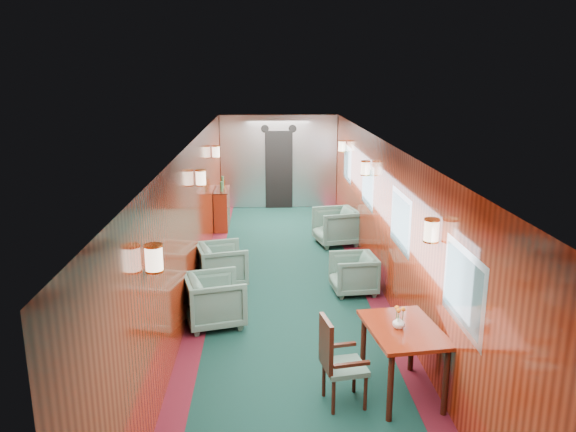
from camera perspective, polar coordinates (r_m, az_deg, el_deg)
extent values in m
plane|color=#0C2E27|center=(9.09, 0.14, -7.83)|extent=(12.00, 12.00, 0.00)
cube|color=beige|center=(8.48, 0.15, 7.02)|extent=(3.00, 12.00, 0.10)
cube|color=beige|center=(8.48, 0.15, 7.09)|extent=(1.20, 12.00, 0.06)
cube|color=maroon|center=(14.58, -0.95, 5.60)|extent=(3.00, 0.10, 2.40)
cube|color=maroon|center=(8.77, -9.70, -0.61)|extent=(0.10, 12.00, 2.40)
cube|color=maroon|center=(8.90, 9.84, -0.39)|extent=(0.10, 12.00, 2.40)
cube|color=#430D18|center=(9.13, -8.43, -7.87)|extent=(0.30, 12.00, 0.01)
cube|color=#430D18|center=(9.25, 8.60, -7.59)|extent=(0.30, 12.00, 0.01)
cube|color=silver|center=(14.50, -0.94, 5.55)|extent=(2.98, 0.12, 2.38)
cube|color=black|center=(14.46, -0.93, 4.72)|extent=(0.70, 0.06, 2.00)
cylinder|color=black|center=(14.32, -2.36, 8.85)|extent=(0.20, 0.04, 0.20)
cylinder|color=black|center=(14.34, 0.47, 8.87)|extent=(0.20, 0.04, 0.20)
cube|color=#B0B3B7|center=(5.62, 17.36, -7.08)|extent=(0.02, 1.10, 0.80)
cube|color=slate|center=(5.62, 17.28, -7.08)|extent=(0.01, 0.96, 0.66)
cube|color=#B0B3B7|center=(7.89, 11.35, -0.49)|extent=(0.02, 1.10, 0.80)
cube|color=slate|center=(7.89, 11.30, -0.49)|extent=(0.01, 0.96, 0.66)
cube|color=#B0B3B7|center=(10.28, 8.10, 3.11)|extent=(0.02, 1.10, 0.80)
cube|color=slate|center=(10.27, 8.05, 3.11)|extent=(0.01, 0.96, 0.66)
cube|color=#B0B3B7|center=(12.70, 6.06, 5.34)|extent=(0.02, 1.10, 0.80)
cube|color=slate|center=(12.70, 6.03, 5.34)|extent=(0.01, 0.96, 0.66)
cylinder|color=beige|center=(5.27, -13.47, -4.19)|extent=(0.16, 0.16, 0.24)
cylinder|color=gold|center=(5.31, -13.39, -5.41)|extent=(0.17, 0.17, 0.02)
cylinder|color=beige|center=(6.20, 14.37, -1.43)|extent=(0.16, 0.16, 0.24)
cylinder|color=gold|center=(6.23, 14.30, -2.49)|extent=(0.17, 0.17, 0.02)
cylinder|color=beige|center=(9.11, -8.85, 3.87)|extent=(0.16, 0.16, 0.24)
cylinder|color=gold|center=(9.13, -8.82, 3.13)|extent=(0.17, 0.17, 0.02)
cylinder|color=beige|center=(10.00, 7.86, 4.84)|extent=(0.16, 0.16, 0.24)
cylinder|color=gold|center=(10.02, 7.84, 4.17)|extent=(0.17, 0.17, 0.02)
cylinder|color=beige|center=(12.06, -7.34, 6.49)|extent=(0.16, 0.16, 0.24)
cylinder|color=gold|center=(12.08, -7.32, 5.93)|extent=(0.17, 0.17, 0.02)
cylinder|color=beige|center=(12.93, 5.51, 7.08)|extent=(0.16, 0.16, 0.24)
cylinder|color=gold|center=(12.95, 5.50, 6.55)|extent=(0.17, 0.17, 0.02)
cube|color=maroon|center=(6.25, 11.68, -11.20)|extent=(0.87, 1.14, 0.04)
cylinder|color=#33140B|center=(5.97, 10.35, -16.77)|extent=(0.06, 0.06, 0.75)
cylinder|color=#33140B|center=(6.18, 15.72, -15.94)|extent=(0.06, 0.06, 0.75)
cylinder|color=#33140B|center=(6.72, 7.66, -12.89)|extent=(0.06, 0.06, 0.75)
cylinder|color=#33140B|center=(6.91, 12.46, -12.32)|extent=(0.06, 0.06, 0.75)
cube|color=#1B413B|center=(6.16, 5.78, -15.03)|extent=(0.49, 0.49, 0.06)
cube|color=#33140B|center=(5.97, 3.88, -12.84)|extent=(0.11, 0.39, 0.55)
cube|color=#1B413B|center=(6.00, 4.09, -13.28)|extent=(0.07, 0.29, 0.33)
cube|color=#33140B|center=(5.92, 6.49, -14.76)|extent=(0.39, 0.11, 0.04)
cube|color=#33140B|center=(6.27, 5.19, -12.95)|extent=(0.39, 0.11, 0.04)
cylinder|color=#33140B|center=(6.09, 4.64, -17.87)|extent=(0.04, 0.04, 0.39)
cylinder|color=#33140B|center=(6.19, 7.87, -17.38)|extent=(0.04, 0.04, 0.39)
cylinder|color=#33140B|center=(6.37, 3.66, -16.25)|extent=(0.04, 0.04, 0.39)
cylinder|color=#33140B|center=(6.47, 6.74, -15.82)|extent=(0.04, 0.04, 0.39)
cube|color=maroon|center=(12.75, -6.71, 0.73)|extent=(0.30, 0.99, 0.89)
cube|color=#33140B|center=(12.65, -6.72, 2.68)|extent=(0.32, 1.01, 0.02)
cylinder|color=#285030|center=(12.38, -6.77, 2.99)|extent=(0.07, 0.07, 0.22)
cylinder|color=#285030|center=(12.72, -6.67, 3.44)|extent=(0.06, 0.06, 0.28)
cylinder|color=gold|center=(12.92, -6.60, 3.39)|extent=(0.08, 0.08, 0.18)
imported|color=silver|center=(6.19, 11.20, -10.54)|extent=(0.17, 0.17, 0.14)
imported|color=#1B413B|center=(7.97, -7.42, -8.47)|extent=(0.96, 0.95, 0.72)
imported|color=#1B413B|center=(9.37, -6.73, -4.92)|extent=(0.94, 0.93, 0.70)
imported|color=#1B413B|center=(9.07, 6.65, -5.84)|extent=(0.76, 0.74, 0.63)
imported|color=#1B413B|center=(11.51, 4.88, -1.07)|extent=(0.98, 0.96, 0.75)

